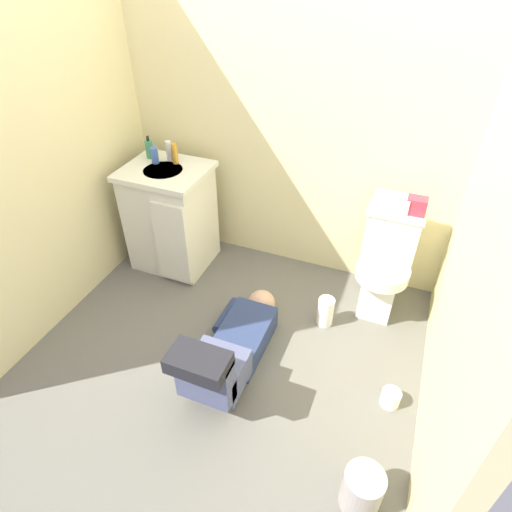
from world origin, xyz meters
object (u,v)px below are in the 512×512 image
at_px(bottle_white, 169,151).
at_px(bottle_amber, 175,154).
at_px(vanity_cabinet, 171,217).
at_px(faucet, 174,154).
at_px(tissue_box, 392,202).
at_px(person_plumber, 230,348).
at_px(toilet_paper_roll, 391,398).
at_px(paper_towel_roll, 325,312).
at_px(toilet, 384,265).
at_px(trash_can, 362,490).
at_px(soap_dispenser, 149,149).
at_px(toiletry_bag, 416,206).
at_px(bottle_blue, 155,155).

height_order(bottle_white, bottle_amber, bottle_amber).
relative_size(vanity_cabinet, bottle_white, 5.61).
xyz_separation_m(faucet, tissue_box, (1.56, 0.03, -0.07)).
bearing_deg(vanity_cabinet, faucet, 91.31).
height_order(person_plumber, toilet_paper_roll, person_plumber).
relative_size(vanity_cabinet, paper_towel_roll, 3.80).
distance_m(toilet, trash_can, 1.43).
bearing_deg(trash_can, soap_dispenser, 143.43).
height_order(tissue_box, bottle_amber, bottle_amber).
xyz_separation_m(soap_dispenser, paper_towel_roll, (1.50, -0.36, -0.78)).
relative_size(toilet, bottle_amber, 4.94).
height_order(vanity_cabinet, bottle_white, bottle_white).
distance_m(vanity_cabinet, soap_dispenser, 0.52).
xyz_separation_m(tissue_box, toiletry_bag, (0.15, 0.00, 0.01)).
xyz_separation_m(tissue_box, toilet_paper_roll, (0.26, -0.89, -0.75)).
distance_m(faucet, toiletry_bag, 1.72).
bearing_deg(vanity_cabinet, toilet_paper_roll, -21.50).
height_order(vanity_cabinet, toiletry_bag, toiletry_bag).
xyz_separation_m(toilet, bottle_white, (-1.64, 0.06, 0.53)).
bearing_deg(bottle_amber, toiletry_bag, 2.08).
bearing_deg(vanity_cabinet, bottle_white, 104.38).
relative_size(bottle_blue, bottle_white, 0.81).
bearing_deg(bottle_white, bottle_amber, -24.95).
height_order(bottle_white, trash_can, bottle_white).
xyz_separation_m(person_plumber, tissue_box, (0.70, 1.00, 0.62)).
bearing_deg(vanity_cabinet, toiletry_bag, 5.74).
relative_size(soap_dispenser, bottle_white, 1.14).
distance_m(tissue_box, toiletry_bag, 0.15).
bearing_deg(toiletry_bag, bottle_amber, -177.92).
distance_m(trash_can, toilet_paper_roll, 0.61).
height_order(tissue_box, paper_towel_roll, tissue_box).
distance_m(vanity_cabinet, tissue_box, 1.62).
bearing_deg(tissue_box, toilet_paper_roll, -73.85).
height_order(toilet, vanity_cabinet, vanity_cabinet).
height_order(trash_can, paper_towel_roll, trash_can).
height_order(vanity_cabinet, soap_dispenser, soap_dispenser).
bearing_deg(soap_dispenser, toilet_paper_roll, -22.72).
distance_m(soap_dispenser, trash_can, 2.55).
distance_m(faucet, soap_dispenser, 0.19).
height_order(vanity_cabinet, bottle_blue, bottle_blue).
xyz_separation_m(person_plumber, trash_can, (0.90, -0.50, -0.05)).
xyz_separation_m(soap_dispenser, bottle_amber, (0.22, -0.01, 0.01)).
bearing_deg(toiletry_bag, bottle_white, -179.01).
height_order(vanity_cabinet, tissue_box, tissue_box).
height_order(bottle_white, paper_towel_roll, bottle_white).
bearing_deg(faucet, soap_dispenser, -173.99).
height_order(person_plumber, paper_towel_roll, person_plumber).
bearing_deg(bottle_blue, paper_towel_roll, -11.99).
bearing_deg(faucet, toilet, -2.29).
relative_size(toiletry_bag, soap_dispenser, 0.75).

